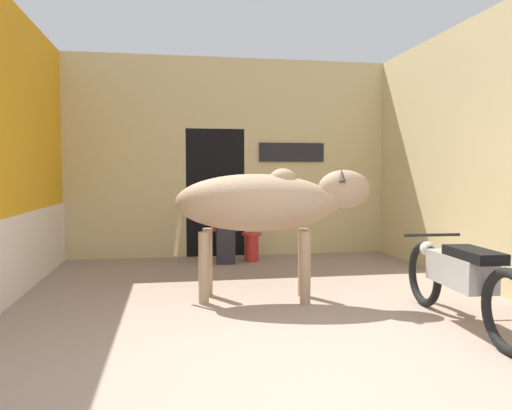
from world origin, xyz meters
TOP-DOWN VIEW (x-y plane):
  - ground_plane at (0.00, 0.00)m, footprint 30.00×30.00m
  - wall_left_shopfront at (-2.75, 2.49)m, footprint 0.25×5.01m
  - wall_back_with_doorway at (-0.08, 5.24)m, footprint 5.33×0.93m
  - wall_right_with_door at (2.75, 2.45)m, footprint 0.22×5.01m
  - cow at (0.04, 2.04)m, footprint 2.16×0.97m
  - motorcycle_near at (1.58, 0.80)m, footprint 0.58×2.09m
  - shopkeeper_seated at (-0.16, 4.36)m, footprint 0.40×0.33m
  - plastic_stool at (0.27, 4.43)m, footprint 0.31×0.31m

SIDE VIEW (x-z plane):
  - ground_plane at x=0.00m, z-range 0.00..0.00m
  - plastic_stool at x=0.27m, z-range 0.02..0.46m
  - motorcycle_near at x=1.58m, z-range 0.06..0.84m
  - shopkeeper_seated at x=-0.16m, z-range 0.03..1.22m
  - cow at x=0.04m, z-range 0.33..1.78m
  - wall_back_with_doorway at x=-0.08m, z-range -0.19..3.10m
  - wall_left_shopfront at x=-2.75m, z-range -0.05..3.23m
  - wall_right_with_door at x=2.75m, z-range -0.02..3.26m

